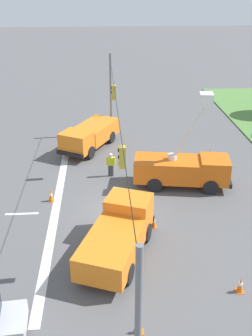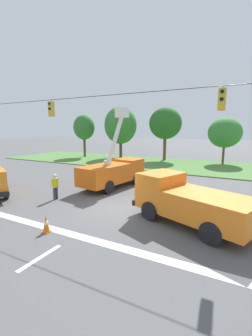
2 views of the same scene
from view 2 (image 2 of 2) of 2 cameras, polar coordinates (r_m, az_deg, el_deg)
name	(u,v)px [view 2 (image 2 of 2)]	position (r m, az deg, el deg)	size (l,w,h in m)	color
ground_plane	(118,209)	(13.67, -2.13, -10.39)	(200.00, 200.00, 0.00)	#565659
grass_verge	(186,166)	(30.17, 15.11, 0.59)	(56.00, 12.00, 0.10)	#517F3D
lane_markings	(51,251)	(9.85, -18.55, -19.32)	(17.60, 15.25, 0.01)	silver
signal_gantry	(118,138)	(12.81, -2.07, 7.71)	(26.20, 0.33, 7.20)	slate
tree_far_west	(84,128)	(38.72, -10.62, 10.07)	(3.69, 3.20, 7.08)	brown
tree_west	(121,125)	(37.03, -1.37, 10.78)	(5.13, 5.56, 8.36)	brown
tree_centre	(165,123)	(34.39, 9.95, 11.07)	(4.82, 4.42, 7.90)	brown
tree_east	(225,133)	(33.13, 23.81, 8.17)	(4.34, 4.74, 6.23)	brown
utility_truck_bucket_lift	(114,170)	(18.50, -3.13, -0.63)	(3.20, 6.69, 6.47)	orange
utility_truck_support_near	(188,201)	(11.74, 15.47, -7.98)	(6.46, 4.40, 2.36)	orange
road_worker	(55,185)	(15.94, -17.56, -4.14)	(0.26, 0.65, 1.77)	#383842
traffic_cone_foreground_right	(92,171)	(23.66, -8.55, -0.87)	(0.36, 0.36, 0.75)	orange
traffic_cone_near_bucket	(46,224)	(11.29, -19.63, -13.20)	(0.36, 0.36, 0.83)	orange
traffic_cone_lane_edge_a	(159,199)	(14.48, 8.37, -7.69)	(0.36, 0.36, 0.78)	orange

